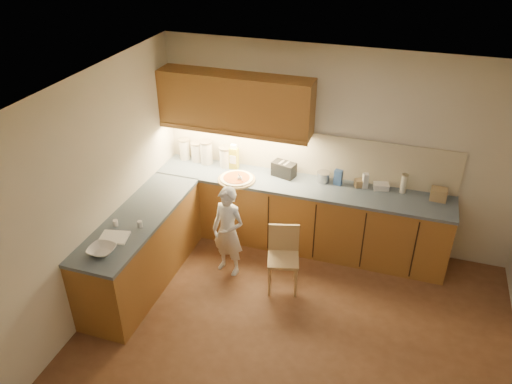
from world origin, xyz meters
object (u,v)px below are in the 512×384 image
at_px(wooden_chair, 283,253).
at_px(oil_jug, 234,158).
at_px(child, 228,232).
at_px(toaster, 284,169).
at_px(pizza_on_board, 237,179).

xyz_separation_m(wooden_chair, oil_jug, (-0.97, 0.99, 0.62)).
height_order(child, toaster, child).
distance_m(pizza_on_board, child, 0.75).
height_order(wooden_chair, toaster, toaster).
bearing_deg(child, wooden_chair, 10.58).
bearing_deg(pizza_on_board, oil_jug, 115.89).
bearing_deg(oil_jug, child, -74.29).
distance_m(child, wooden_chair, 0.71).
distance_m(pizza_on_board, oil_jug, 0.36).
height_order(pizza_on_board, child, child).
height_order(child, oil_jug, oil_jug).
xyz_separation_m(child, toaster, (0.42, 0.95, 0.43)).
distance_m(wooden_chair, toaster, 1.17).
bearing_deg(pizza_on_board, wooden_chair, -40.12).
xyz_separation_m(child, oil_jug, (-0.27, 0.95, 0.49)).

